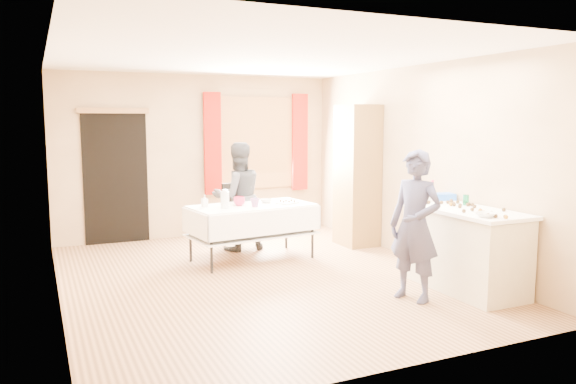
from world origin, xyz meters
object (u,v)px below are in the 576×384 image
cabinet (357,176)px  chair (239,227)px  counter (464,249)px  party_table (252,227)px  woman (238,197)px  girl (415,226)px

cabinet → chair: (-1.66, 0.62, -0.77)m
counter → chair: bearing=116.9°
party_table → chair: (0.12, 0.86, -0.16)m
chair → woman: (-0.09, -0.22, 0.50)m
cabinet → girl: bearing=-108.3°
girl → party_table: bearing=-179.7°
party_table → girl: bearing=-74.9°
chair → girl: girl is taller
party_table → chair: size_ratio=1.85×
chair → girl: (0.82, -3.15, 0.51)m
cabinet → party_table: (-1.78, -0.24, -0.61)m
counter → girl: 0.81m
chair → cabinet: bearing=-42.7°
party_table → counter: bearing=-60.0°
cabinet → girl: cabinet is taller
counter → party_table: 2.78m
party_table → woman: 0.72m
chair → woman: woman is taller
party_table → girl: size_ratio=1.11×
party_table → girl: (0.94, -2.29, 0.34)m
counter → woman: bearing=120.1°
counter → woman: (-1.65, 2.85, 0.33)m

